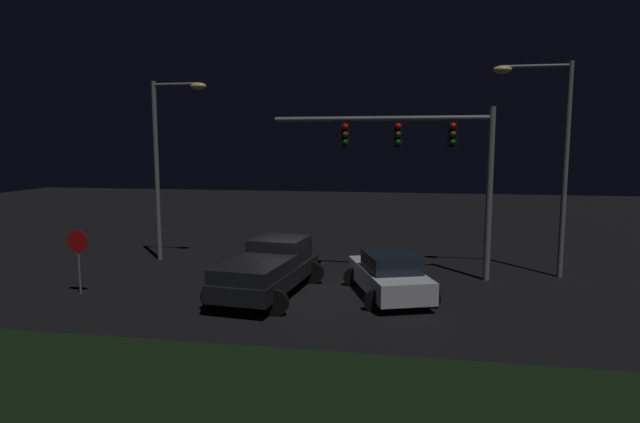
# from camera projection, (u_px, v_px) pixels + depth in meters

# --- Properties ---
(ground_plane) EXTENTS (80.00, 80.00, 0.00)m
(ground_plane) POSITION_uv_depth(u_px,v_px,m) (293.00, 290.00, 18.60)
(ground_plane) COLOR black
(grass_median) EXTENTS (26.58, 5.29, 0.10)m
(grass_median) POSITION_uv_depth(u_px,v_px,m) (203.00, 396.00, 10.64)
(grass_median) COLOR black
(grass_median) RESTS_ON ground_plane
(pickup_truck) EXTENTS (3.26, 5.58, 1.80)m
(pickup_truck) POSITION_uv_depth(u_px,v_px,m) (269.00, 266.00, 18.04)
(pickup_truck) COLOR black
(pickup_truck) RESTS_ON ground_plane
(car_sedan) EXTENTS (3.37, 4.75, 1.51)m
(car_sedan) POSITION_uv_depth(u_px,v_px,m) (389.00, 275.00, 17.78)
(car_sedan) COLOR silver
(car_sedan) RESTS_ON ground_plane
(traffic_signal_gantry) EXTENTS (8.32, 0.56, 6.50)m
(traffic_signal_gantry) POSITION_uv_depth(u_px,v_px,m) (424.00, 150.00, 19.86)
(traffic_signal_gantry) COLOR slate
(traffic_signal_gantry) RESTS_ON ground_plane
(street_lamp_left) EXTENTS (2.50, 0.44, 7.83)m
(street_lamp_left) POSITION_uv_depth(u_px,v_px,m) (167.00, 149.00, 22.93)
(street_lamp_left) COLOR slate
(street_lamp_left) RESTS_ON ground_plane
(street_lamp_right) EXTENTS (2.89, 0.44, 8.19)m
(street_lamp_right) POSITION_uv_depth(u_px,v_px,m) (550.00, 143.00, 19.99)
(street_lamp_right) COLOR slate
(street_lamp_right) RESTS_ON ground_plane
(stop_sign) EXTENTS (0.76, 0.08, 2.23)m
(stop_sign) POSITION_uv_depth(u_px,v_px,m) (78.00, 249.00, 17.96)
(stop_sign) COLOR slate
(stop_sign) RESTS_ON ground_plane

